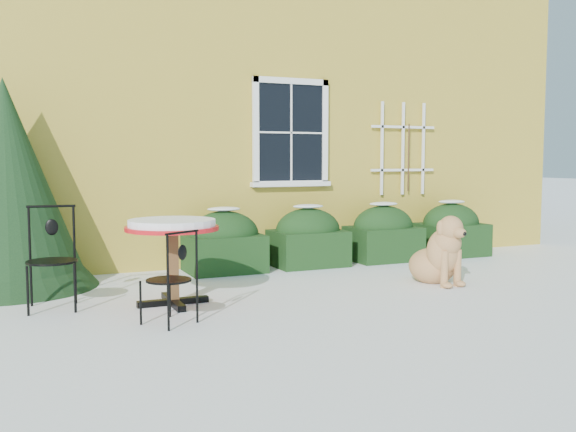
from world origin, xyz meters
name	(u,v)px	position (x,y,z in m)	size (l,w,h in m)	color
ground	(326,308)	(0.00, 0.00, 0.00)	(80.00, 80.00, 0.00)	white
house	(169,78)	(0.00, 7.00, 3.22)	(12.40, 8.40, 6.40)	gold
hedge_row	(347,237)	(1.65, 2.55, 0.40)	(4.95, 0.80, 0.91)	black
evergreen_shrub	(7,204)	(-3.06, 2.50, 1.03)	(2.11, 2.11, 2.55)	black
bistro_table	(172,234)	(-1.45, 0.80, 0.77)	(1.00, 1.00, 0.93)	black
patio_chair_near	(172,278)	(-1.65, -0.02, 0.45)	(0.55, 0.55, 0.91)	black
patio_chair_far	(52,258)	(-2.65, 1.14, 0.54)	(0.53, 0.52, 1.09)	black
dog	(440,256)	(1.91, 0.60, 0.36)	(0.61, 1.02, 0.91)	tan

